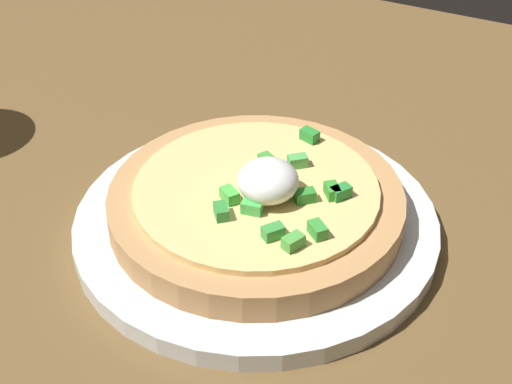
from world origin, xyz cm
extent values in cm
cube|color=brown|center=(0.00, 0.00, 1.66)|extent=(105.38, 70.26, 3.32)
cylinder|color=silver|center=(5.79, -6.72, 3.99)|extent=(24.38, 24.38, 1.34)
cylinder|color=tan|center=(5.79, -6.72, 5.65)|extent=(19.54, 19.54, 1.98)
cylinder|color=#EDC779|center=(5.79, -6.72, 6.86)|extent=(16.15, 16.15, 0.44)
ellipsoid|color=white|center=(6.95, -7.33, 8.36)|extent=(3.93, 3.93, 2.56)
cube|color=green|center=(5.41, -4.27, 7.48)|extent=(1.51, 1.32, 0.80)
cube|color=#2B872B|center=(9.23, -6.66, 7.48)|extent=(1.48, 1.45, 0.80)
cube|color=green|center=(8.99, -10.76, 7.48)|extent=(1.39, 1.51, 0.80)
cube|color=#288C32|center=(6.63, -0.26, 7.48)|extent=(1.46, 1.14, 0.80)
cube|color=green|center=(10.43, -11.03, 7.48)|extent=(1.23, 1.49, 0.80)
cube|color=green|center=(11.26, -9.38, 7.48)|extent=(1.50, 1.43, 0.80)
cube|color=#52B845|center=(7.55, -6.57, 7.48)|extent=(0.89, 1.34, 0.80)
cube|color=#4FAF51|center=(7.21, -3.34, 7.48)|extent=(1.49, 1.45, 0.80)
cube|color=green|center=(6.78, -9.21, 7.48)|extent=(1.40, 1.01, 0.80)
cube|color=green|center=(4.94, -8.76, 7.48)|extent=(1.51, 1.35, 0.80)
cube|color=green|center=(10.56, -5.39, 7.48)|extent=(1.44, 1.49, 0.80)
cube|color=#308C38|center=(5.29, -10.44, 7.48)|extent=(1.44, 1.49, 0.80)
cube|color=#288D39|center=(11.10, -5.25, 7.48)|extent=(1.35, 1.51, 0.80)
camera|label=1|loc=(23.57, -41.60, 36.02)|focal=52.53mm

